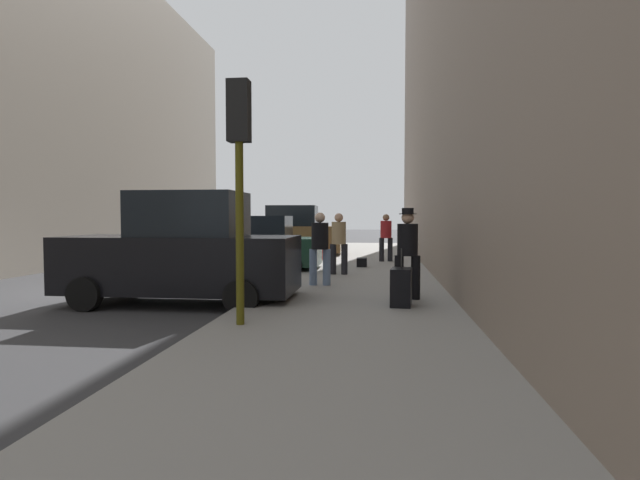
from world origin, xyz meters
TOP-DOWN VIEW (x-y plane):
  - ground_plane at (0.00, 0.00)m, footprint 120.00×120.00m
  - sidewalk at (6.00, 0.00)m, footprint 4.00×40.00m
  - parked_black_suv at (2.65, -1.69)m, footprint 4.61×2.08m
  - parked_dark_green_sedan at (2.65, 3.97)m, footprint 4.24×2.14m
  - parked_bronze_suv at (2.65, 9.92)m, footprint 4.66×2.19m
  - fire_hydrant at (4.45, 7.30)m, footprint 0.42×0.22m
  - traffic_light at (4.50, -4.04)m, footprint 0.32×0.32m
  - pedestrian_with_fedora at (7.09, -1.40)m, footprint 0.52×0.45m
  - pedestrian_in_red_jacket at (6.76, 6.97)m, footprint 0.53×0.50m
  - pedestrian_in_tan_coat at (5.41, 2.66)m, footprint 0.50×0.40m
  - pedestrian_in_jeans at (5.16, 0.38)m, footprint 0.51×0.41m
  - rolling_suitcase at (6.94, -2.20)m, footprint 0.42×0.60m
  - duffel_bag at (5.97, 4.90)m, footprint 0.32×0.44m

SIDE VIEW (x-z plane):
  - ground_plane at x=0.00m, z-range 0.00..0.00m
  - sidewalk at x=6.00m, z-range 0.00..0.15m
  - duffel_bag at x=5.97m, z-range 0.15..0.43m
  - rolling_suitcase at x=6.94m, z-range -0.03..1.01m
  - fire_hydrant at x=4.45m, z-range 0.15..0.85m
  - parked_dark_green_sedan at x=2.65m, z-range -0.05..1.74m
  - parked_black_suv at x=2.65m, z-range -0.09..2.16m
  - parked_bronze_suv at x=2.65m, z-range -0.09..2.16m
  - pedestrian_in_red_jacket at x=6.76m, z-range 0.25..1.96m
  - pedestrian_in_tan_coat at x=5.41m, z-range 0.25..1.96m
  - pedestrian_in_jeans at x=5.16m, z-range 0.25..1.96m
  - pedestrian_with_fedora at x=7.09m, z-range 0.25..2.02m
  - traffic_light at x=4.50m, z-range 0.96..4.56m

